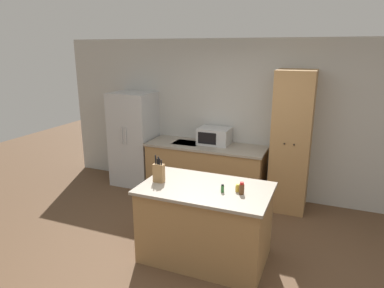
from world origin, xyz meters
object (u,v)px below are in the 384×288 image
Objects in this scene: spice_bottle_tall_dark at (222,188)px; spice_bottle_short_red at (238,188)px; knife_block at (159,173)px; spice_bottle_amber_oil at (242,189)px; pantry_cabinet at (291,142)px; microwave at (214,136)px; refrigerator at (134,139)px.

spice_bottle_short_red is at bearing 26.52° from spice_bottle_tall_dark.
knife_block is 2.39× the size of spice_bottle_amber_oil.
pantry_cabinet is 1.80m from spice_bottle_short_red.
microwave is 2.05m from spice_bottle_tall_dark.
refrigerator is 2.78m from pantry_cabinet.
knife_block reaches higher than microwave.
refrigerator reaches higher than spice_bottle_short_red.
microwave is 1.57× the size of knife_block.
refrigerator is at bearing 128.81° from knife_block.
pantry_cabinet reaches higher than knife_block.
knife_block reaches higher than spice_bottle_tall_dark.
spice_bottle_amber_oil is (0.94, -1.88, -0.05)m from microwave.
spice_bottle_amber_oil is at bearing 1.47° from knife_block.
knife_block is 1.00m from spice_bottle_amber_oil.
pantry_cabinet is 24.13× the size of spice_bottle_short_red.
pantry_cabinet is 1.26m from microwave.
refrigerator reaches higher than knife_block.
spice_bottle_amber_oil is at bearing 7.59° from spice_bottle_tall_dark.
refrigerator reaches higher than microwave.
spice_bottle_tall_dark is at bearing -0.16° from knife_block.
spice_bottle_amber_oil is (0.06, -0.05, 0.02)m from spice_bottle_short_red.
microwave is at bearing 88.39° from knife_block.
spice_bottle_short_red is at bearing -64.14° from microwave.
knife_block is at bearing -51.19° from refrigerator.
refrigerator is at bearing 141.06° from spice_bottle_tall_dark.
refrigerator is at bearing -176.53° from microwave.
knife_block is at bearing -178.53° from spice_bottle_amber_oil.
pantry_cabinet is 15.61× the size of spice_bottle_amber_oil.
spice_bottle_short_red is (-0.37, -1.76, -0.12)m from pantry_cabinet.
spice_bottle_tall_dark is at bearing -172.41° from spice_bottle_amber_oil.
spice_bottle_tall_dark is (0.79, -0.00, -0.08)m from knife_block.
spice_bottle_tall_dark is (-0.52, -1.83, -0.12)m from pantry_cabinet.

